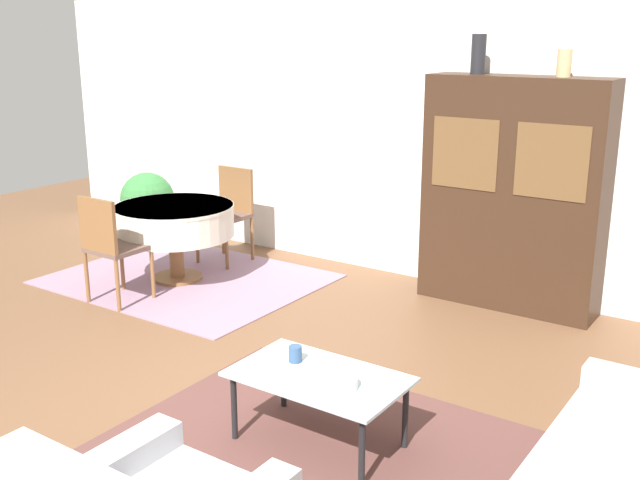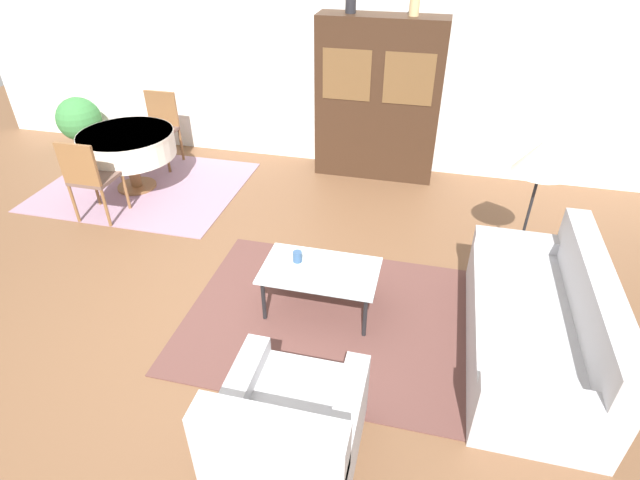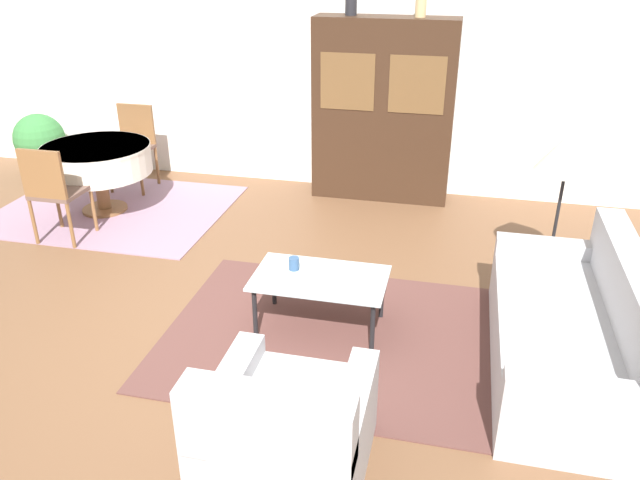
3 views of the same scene
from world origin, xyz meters
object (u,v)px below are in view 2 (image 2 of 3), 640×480
at_px(floor_lamp, 543,158).
at_px(vase_short, 415,5).
at_px(couch, 540,327).
at_px(bowl, 339,274).
at_px(potted_plant, 79,121).
at_px(display_cabinet, 378,100).
at_px(coffee_table, 320,274).
at_px(cup, 297,257).
at_px(dining_chair_far, 160,124).
at_px(armchair, 288,432).
at_px(dining_table, 128,145).
at_px(dining_chair_near, 89,175).

xyz_separation_m(floor_lamp, vase_short, (-1.38, 1.71, 0.94)).
distance_m(couch, bowl, 1.63).
bearing_deg(floor_lamp, potted_plant, 165.91).
bearing_deg(bowl, couch, -2.60).
bearing_deg(vase_short, potted_plant, -177.47).
relative_size(display_cabinet, bowl, 9.63).
bearing_deg(coffee_table, bowl, -18.52).
xyz_separation_m(coffee_table, cup, (-0.22, 0.07, 0.09)).
height_order(bowl, potted_plant, potted_plant).
height_order(coffee_table, cup, cup).
relative_size(couch, dining_chair_far, 2.02).
bearing_deg(armchair, vase_short, 86.85).
xyz_separation_m(dining_chair_far, vase_short, (3.23, 0.37, 1.54)).
distance_m(display_cabinet, dining_table, 3.14).
bearing_deg(dining_chair_near, dining_table, 90.00).
relative_size(couch, display_cabinet, 0.98).
height_order(couch, dining_table, couch).
relative_size(coffee_table, potted_plant, 1.31).
relative_size(coffee_table, dining_chair_far, 1.03).
bearing_deg(dining_chair_far, bowl, 139.81).
distance_m(coffee_table, dining_chair_far, 3.78).
xyz_separation_m(display_cabinet, bowl, (0.12, -2.92, -0.52)).
xyz_separation_m(cup, potted_plant, (-4.02, 2.58, -0.06)).
distance_m(coffee_table, vase_short, 3.35).
bearing_deg(vase_short, floor_lamp, -51.20).
height_order(coffee_table, potted_plant, potted_plant).
xyz_separation_m(display_cabinet, floor_lamp, (1.72, -1.71, 0.16)).
relative_size(coffee_table, vase_short, 4.60).
bearing_deg(armchair, dining_chair_near, 141.30).
xyz_separation_m(bowl, potted_plant, (-4.42, 2.71, -0.05)).
bearing_deg(couch, display_cabinet, 30.20).
distance_m(floor_lamp, bowl, 2.11).
xyz_separation_m(couch, cup, (-2.01, 0.21, 0.19)).
distance_m(armchair, dining_chair_near, 3.84).
relative_size(couch, armchair, 2.14).
bearing_deg(bowl, floor_lamp, 37.10).
distance_m(dining_table, dining_chair_near, 0.79).
bearing_deg(coffee_table, dining_chair_near, 162.22).
distance_m(display_cabinet, floor_lamp, 2.43).
distance_m(armchair, dining_table, 4.38).
xyz_separation_m(armchair, display_cabinet, (-0.10, 4.34, 0.69)).
bearing_deg(potted_plant, bowl, -31.54).
distance_m(floor_lamp, potted_plant, 6.24).
height_order(dining_table, floor_lamp, floor_lamp).
relative_size(dining_chair_near, floor_lamp, 0.71).
bearing_deg(vase_short, dining_chair_near, -148.94).
bearing_deg(armchair, couch, 39.53).
bearing_deg(dining_table, dining_chair_far, 90.00).
height_order(armchair, dining_table, armchair).
distance_m(cup, bowl, 0.42).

